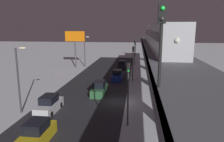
% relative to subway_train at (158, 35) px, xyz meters
% --- Properties ---
extents(ground_plane, '(240.00, 240.00, 0.00)m').
position_rel_subway_train_xyz_m(ground_plane, '(5.89, 10.29, -8.50)').
color(ground_plane, silver).
extents(avenue_asphalt, '(11.00, 86.26, 0.01)m').
position_rel_subway_train_xyz_m(avenue_asphalt, '(10.20, 10.29, -8.50)').
color(avenue_asphalt, '#28282D').
rests_on(avenue_asphalt, ground_plane).
extents(elevated_railway, '(5.00, 86.26, 6.72)m').
position_rel_subway_train_xyz_m(elevated_railway, '(0.09, 10.29, -2.72)').
color(elevated_railway, slate).
rests_on(elevated_railway, ground_plane).
extents(subway_train, '(2.94, 36.87, 3.40)m').
position_rel_subway_train_xyz_m(subway_train, '(0.00, 0.00, 0.00)').
color(subway_train, '#B7BABF').
rests_on(subway_train, elevated_railway).
extents(rail_signal, '(0.36, 0.41, 4.00)m').
position_rel_subway_train_xyz_m(rail_signal, '(2.18, 26.42, 0.95)').
color(rail_signal, black).
rests_on(rail_signal, elevated_railway).
extents(sedan_white, '(1.91, 4.72, 1.97)m').
position_rel_subway_train_xyz_m(sedan_white, '(13.40, 14.53, -7.71)').
color(sedan_white, silver).
rests_on(sedan_white, ground_plane).
extents(sedan_black, '(1.80, 4.02, 1.97)m').
position_rel_subway_train_xyz_m(sedan_black, '(7.00, -13.23, -7.70)').
color(sedan_black, black).
rests_on(sedan_black, ground_plane).
extents(sedan_green, '(1.80, 4.71, 1.97)m').
position_rel_subway_train_xyz_m(sedan_green, '(8.80, 7.30, -7.70)').
color(sedan_green, '#2D6038').
rests_on(sedan_green, ground_plane).
extents(sedan_blue, '(1.80, 4.36, 1.97)m').
position_rel_subway_train_xyz_m(sedan_blue, '(7.00, -1.75, -7.70)').
color(sedan_blue, navy).
rests_on(sedan_blue, ground_plane).
extents(sedan_yellow, '(1.80, 4.45, 1.97)m').
position_rel_subway_train_xyz_m(sedan_yellow, '(11.60, 21.24, -7.70)').
color(sedan_yellow, gold).
rests_on(sedan_yellow, ground_plane).
extents(traffic_light_near, '(0.32, 0.44, 6.40)m').
position_rel_subway_train_xyz_m(traffic_light_near, '(4.10, 17.08, -4.30)').
color(traffic_light_near, '#2D2D2D').
rests_on(traffic_light_near, ground_plane).
extents(traffic_light_mid, '(0.32, 0.44, 6.40)m').
position_rel_subway_train_xyz_m(traffic_light_mid, '(4.10, -1.10, -4.30)').
color(traffic_light_mid, '#2D2D2D').
rests_on(traffic_light_mid, ground_plane).
extents(traffic_light_far, '(0.32, 0.44, 6.40)m').
position_rel_subway_train_xyz_m(traffic_light_far, '(4.10, -19.28, -4.30)').
color(traffic_light_far, '#2D2D2D').
rests_on(traffic_light_far, ground_plane).
extents(traffic_light_distant, '(0.32, 0.44, 6.40)m').
position_rel_subway_train_xyz_m(traffic_light_distant, '(4.10, -37.45, -4.30)').
color(traffic_light_distant, '#2D2D2D').
rests_on(traffic_light_distant, ground_plane).
extents(commercial_billboard, '(4.80, 0.36, 8.90)m').
position_rel_subway_train_xyz_m(commercial_billboard, '(18.43, -13.17, -1.67)').
color(commercial_billboard, '#4C4C51').
rests_on(commercial_billboard, ground_plane).
extents(street_lamp_near, '(1.35, 0.44, 7.65)m').
position_rel_subway_train_xyz_m(street_lamp_near, '(16.28, 15.29, -3.69)').
color(street_lamp_near, '#38383D').
rests_on(street_lamp_near, ground_plane).
extents(street_lamp_far, '(1.35, 0.44, 7.65)m').
position_rel_subway_train_xyz_m(street_lamp_far, '(16.28, -14.71, -3.69)').
color(street_lamp_far, '#38383D').
rests_on(street_lamp_far, ground_plane).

